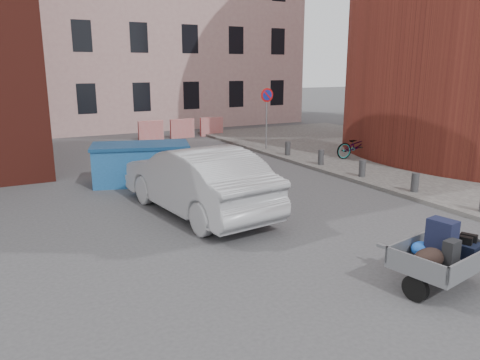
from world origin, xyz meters
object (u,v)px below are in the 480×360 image
silver_car (197,180)px  bicycle (357,146)px  dumpster (141,163)px  trailer (441,255)px

silver_car → bicycle: (8.29, 3.22, -0.24)m
dumpster → bicycle: 8.65m
trailer → dumpster: size_ratio=0.57×
dumpster → silver_car: 3.79m
dumpster → bicycle: dumpster is taller
trailer → silver_car: size_ratio=0.37×
trailer → bicycle: size_ratio=1.01×
trailer → bicycle: 11.11m
bicycle → trailer: bearing=150.9°
silver_car → trailer: bearing=101.1°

